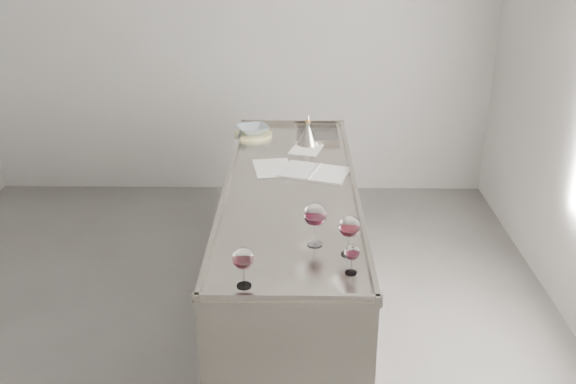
{
  "coord_description": "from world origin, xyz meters",
  "views": [
    {
      "loc": [
        0.54,
        -3.09,
        2.37
      ],
      "look_at": [
        0.49,
        0.03,
        1.02
      ],
      "focal_mm": 40.0,
      "sensor_mm": 36.0,
      "label": 1
    }
  ],
  "objects_px": {
    "wine_glass_middle": "(315,216)",
    "ceramic_bowl": "(253,130)",
    "notebook": "(315,172)",
    "wine_glass_left": "(243,259)",
    "counter": "(290,258)",
    "wine_glass_small": "(352,253)",
    "wine_funnel": "(308,135)",
    "wine_glass_right": "(349,228)"
  },
  "relations": [
    {
      "from": "wine_glass_middle",
      "to": "ceramic_bowl",
      "type": "distance_m",
      "value": 1.67
    },
    {
      "from": "notebook",
      "to": "wine_glass_middle",
      "type": "bearing_deg",
      "value": -72.76
    },
    {
      "from": "wine_glass_left",
      "to": "counter",
      "type": "bearing_deg",
      "value": 80.39
    },
    {
      "from": "wine_glass_small",
      "to": "ceramic_bowl",
      "type": "bearing_deg",
      "value": 106.31
    },
    {
      "from": "wine_glass_left",
      "to": "notebook",
      "type": "height_order",
      "value": "wine_glass_left"
    },
    {
      "from": "wine_glass_middle",
      "to": "wine_funnel",
      "type": "height_order",
      "value": "wine_funnel"
    },
    {
      "from": "counter",
      "to": "wine_glass_right",
      "type": "relative_size",
      "value": 12.42
    },
    {
      "from": "wine_funnel",
      "to": "ceramic_bowl",
      "type": "bearing_deg",
      "value": 154.92
    },
    {
      "from": "counter",
      "to": "ceramic_bowl",
      "type": "height_order",
      "value": "ceramic_bowl"
    },
    {
      "from": "notebook",
      "to": "ceramic_bowl",
      "type": "height_order",
      "value": "ceramic_bowl"
    },
    {
      "from": "wine_glass_middle",
      "to": "wine_glass_left",
      "type": "bearing_deg",
      "value": -129.23
    },
    {
      "from": "counter",
      "to": "wine_glass_small",
      "type": "relative_size",
      "value": 17.62
    },
    {
      "from": "wine_glass_middle",
      "to": "wine_funnel",
      "type": "distance_m",
      "value": 1.44
    },
    {
      "from": "counter",
      "to": "wine_glass_left",
      "type": "xyz_separation_m",
      "value": [
        -0.18,
        -1.08,
        0.59
      ]
    },
    {
      "from": "counter",
      "to": "wine_glass_small",
      "type": "height_order",
      "value": "wine_glass_small"
    },
    {
      "from": "counter",
      "to": "wine_glass_middle",
      "type": "relative_size",
      "value": 11.4
    },
    {
      "from": "wine_glass_middle",
      "to": "ceramic_bowl",
      "type": "xyz_separation_m",
      "value": [
        -0.4,
        1.62,
        -0.1
      ]
    },
    {
      "from": "notebook",
      "to": "wine_funnel",
      "type": "distance_m",
      "value": 0.53
    },
    {
      "from": "wine_glass_middle",
      "to": "wine_glass_small",
      "type": "height_order",
      "value": "wine_glass_middle"
    },
    {
      "from": "wine_glass_middle",
      "to": "ceramic_bowl",
      "type": "relative_size",
      "value": 0.98
    },
    {
      "from": "wine_glass_middle",
      "to": "ceramic_bowl",
      "type": "bearing_deg",
      "value": 103.8
    },
    {
      "from": "wine_glass_left",
      "to": "wine_glass_middle",
      "type": "bearing_deg",
      "value": 50.77
    },
    {
      "from": "wine_glass_left",
      "to": "wine_glass_small",
      "type": "xyz_separation_m",
      "value": [
        0.46,
        0.11,
        -0.03
      ]
    },
    {
      "from": "counter",
      "to": "notebook",
      "type": "height_order",
      "value": "counter"
    },
    {
      "from": "counter",
      "to": "wine_glass_left",
      "type": "distance_m",
      "value": 1.25
    },
    {
      "from": "wine_glass_small",
      "to": "notebook",
      "type": "bearing_deg",
      "value": 96.39
    },
    {
      "from": "notebook",
      "to": "ceramic_bowl",
      "type": "xyz_separation_m",
      "value": [
        -0.42,
        0.7,
        0.04
      ]
    },
    {
      "from": "wine_glass_right",
      "to": "notebook",
      "type": "height_order",
      "value": "wine_glass_right"
    },
    {
      "from": "wine_glass_left",
      "to": "ceramic_bowl",
      "type": "relative_size",
      "value": 0.83
    },
    {
      "from": "notebook",
      "to": "wine_funnel",
      "type": "height_order",
      "value": "wine_funnel"
    },
    {
      "from": "counter",
      "to": "wine_glass_right",
      "type": "xyz_separation_m",
      "value": [
        0.27,
        -0.8,
        0.61
      ]
    },
    {
      "from": "notebook",
      "to": "wine_glass_right",
      "type": "bearing_deg",
      "value": -64.05
    },
    {
      "from": "wine_glass_small",
      "to": "wine_glass_left",
      "type": "bearing_deg",
      "value": -166.14
    },
    {
      "from": "wine_glass_left",
      "to": "wine_glass_middle",
      "type": "relative_size",
      "value": 0.84
    },
    {
      "from": "wine_glass_left",
      "to": "wine_glass_middle",
      "type": "height_order",
      "value": "wine_glass_middle"
    },
    {
      "from": "wine_funnel",
      "to": "wine_glass_middle",
      "type": "bearing_deg",
      "value": -89.43
    },
    {
      "from": "notebook",
      "to": "wine_funnel",
      "type": "relative_size",
      "value": 2.16
    },
    {
      "from": "wine_glass_small",
      "to": "wine_funnel",
      "type": "bearing_deg",
      "value": 95.6
    },
    {
      "from": "wine_glass_right",
      "to": "notebook",
      "type": "relative_size",
      "value": 0.42
    },
    {
      "from": "wine_glass_right",
      "to": "wine_glass_small",
      "type": "height_order",
      "value": "wine_glass_right"
    },
    {
      "from": "wine_glass_middle",
      "to": "wine_glass_right",
      "type": "relative_size",
      "value": 1.09
    },
    {
      "from": "wine_glass_left",
      "to": "notebook",
      "type": "distance_m",
      "value": 1.34
    }
  ]
}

